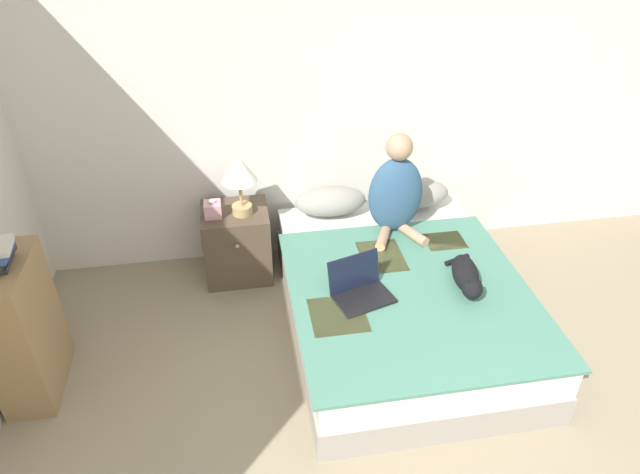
% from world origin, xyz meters
% --- Properties ---
extents(wall_back, '(5.84, 0.05, 2.55)m').
position_xyz_m(wall_back, '(0.00, 3.03, 1.27)').
color(wall_back, silver).
rests_on(wall_back, ground_plane).
extents(bed, '(1.50, 1.99, 0.44)m').
position_xyz_m(bed, '(0.06, 1.96, 0.22)').
color(bed, '#9E998E').
rests_on(bed, ground_plane).
extents(pillow_near, '(0.54, 0.28, 0.21)m').
position_xyz_m(pillow_near, '(-0.27, 2.79, 0.54)').
color(pillow_near, gray).
rests_on(pillow_near, bed).
extents(pillow_far, '(0.54, 0.28, 0.21)m').
position_xyz_m(pillow_far, '(0.39, 2.79, 0.54)').
color(pillow_far, gray).
rests_on(pillow_far, bed).
extents(person_sitting, '(0.39, 0.38, 0.75)m').
position_xyz_m(person_sitting, '(0.14, 2.49, 0.75)').
color(person_sitting, '#33567A').
rests_on(person_sitting, bed).
extents(cat_tabby, '(0.24, 0.53, 0.18)m').
position_xyz_m(cat_tabby, '(0.41, 1.77, 0.52)').
color(cat_tabby, black).
rests_on(cat_tabby, bed).
extents(laptop_open, '(0.41, 0.37, 0.24)m').
position_xyz_m(laptop_open, '(-0.27, 1.79, 0.49)').
color(laptop_open, black).
rests_on(laptop_open, bed).
extents(nightstand, '(0.49, 0.45, 0.56)m').
position_xyz_m(nightstand, '(-1.00, 2.74, 0.28)').
color(nightstand, brown).
rests_on(nightstand, ground_plane).
extents(table_lamp, '(0.25, 0.25, 0.46)m').
position_xyz_m(table_lamp, '(-0.94, 2.69, 0.89)').
color(table_lamp, tan).
rests_on(table_lamp, nightstand).
extents(tissue_box, '(0.12, 0.12, 0.14)m').
position_xyz_m(tissue_box, '(-1.14, 2.69, 0.62)').
color(tissue_box, '#E09EB2').
rests_on(tissue_box, nightstand).
extents(bookshelf, '(0.28, 0.56, 0.90)m').
position_xyz_m(bookshelf, '(-2.25, 1.81, 0.45)').
color(bookshelf, '#99754C').
rests_on(bookshelf, ground_plane).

